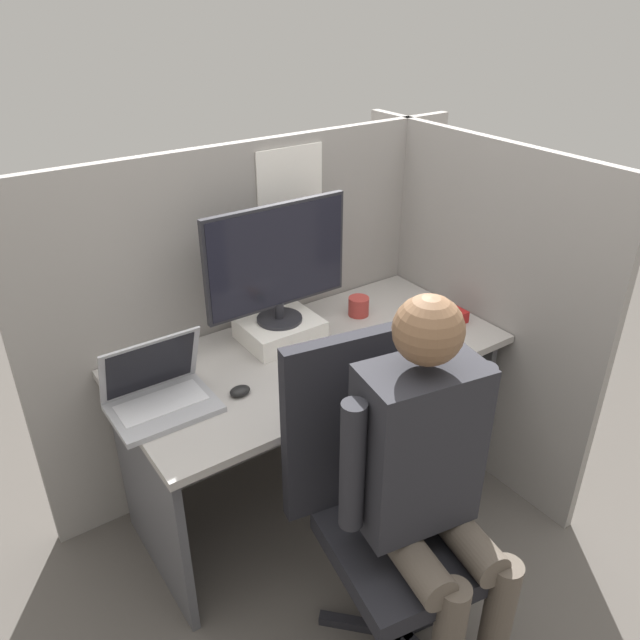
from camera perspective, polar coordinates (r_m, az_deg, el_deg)
ground_plane at (r=2.64m, az=4.08°, el=-20.09°), size 12.00×12.00×0.00m
cubicle_panel_back at (r=2.66m, az=-5.23°, el=0.61°), size 1.97×0.05×1.46m
cubicle_panel_right at (r=2.78m, az=13.23°, el=1.13°), size 0.04×1.35×1.46m
desk at (r=2.48m, az=-0.61°, el=-6.52°), size 1.47×0.71×0.73m
paper_box at (r=2.46m, az=-3.69°, el=-0.88°), size 0.30×0.25×0.09m
monitor at (r=2.33m, az=-3.95°, el=5.40°), size 0.59×0.18×0.47m
laptop at (r=2.13m, az=-14.45°, el=-6.63°), size 0.34×0.25×0.25m
mouse at (r=2.16m, az=-7.33°, el=-6.45°), size 0.07×0.05×0.03m
stapler at (r=2.68m, az=11.95°, el=0.77°), size 0.04×0.16×0.05m
carrot_toy at (r=2.22m, az=4.45°, el=-5.06°), size 0.04×0.16×0.04m
office_chair at (r=2.05m, az=5.66°, el=-16.19°), size 0.55×0.60×1.09m
person at (r=1.84m, az=9.96°, el=-13.93°), size 0.47×0.44×1.30m
coffee_mug at (r=2.64m, az=3.55°, el=1.26°), size 0.09×0.09×0.08m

